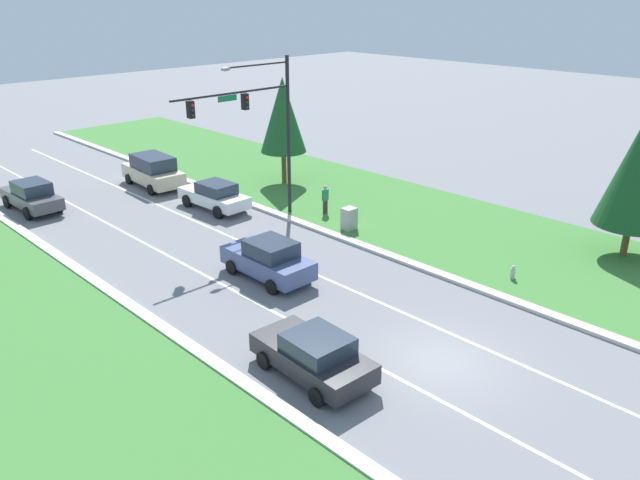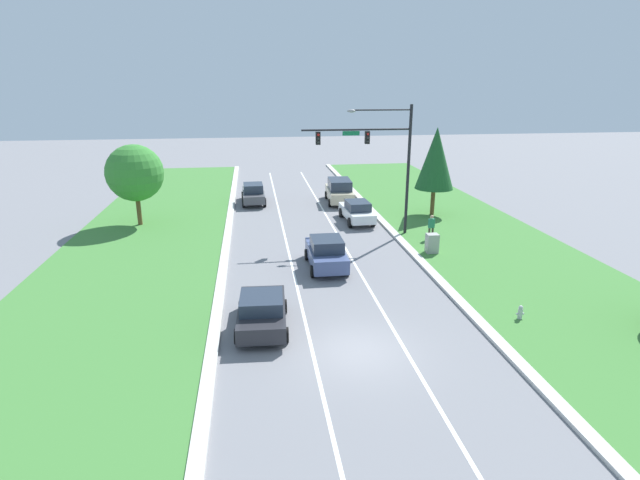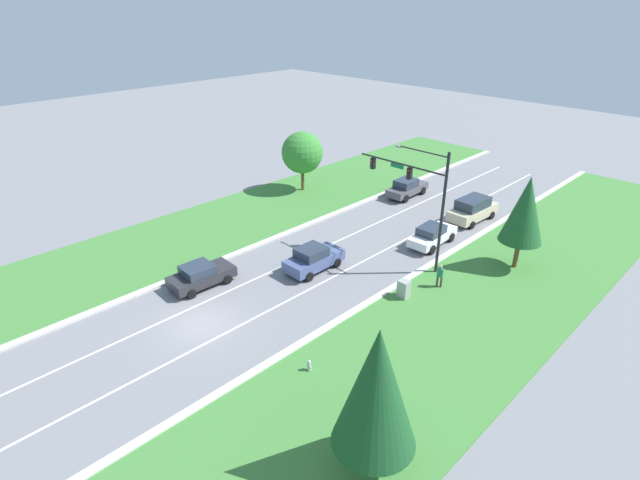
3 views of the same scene
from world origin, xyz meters
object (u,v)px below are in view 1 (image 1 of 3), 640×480
utility_cabinet (349,219)px  traffic_signal_mast (260,117)px  pedestrian (325,198)px  slate_blue_sedan (268,259)px  white_sedan (215,195)px  champagne_suv (153,171)px  charcoal_sedan (314,355)px  conifer_near_right_tree (640,168)px  fire_hydrant (513,273)px  graphite_sedan (32,196)px  conifer_far_right_tree (283,115)px

utility_cabinet → traffic_signal_mast: bearing=118.4°
pedestrian → traffic_signal_mast: bearing=-40.5°
slate_blue_sedan → white_sedan: slate_blue_sedan is taller
champagne_suv → slate_blue_sedan: size_ratio=1.14×
charcoal_sedan → pedestrian: pedestrian is taller
charcoal_sedan → slate_blue_sedan: 7.74m
conifer_near_right_tree → white_sedan: bearing=117.2°
charcoal_sedan → utility_cabinet: 13.31m
utility_cabinet → slate_blue_sedan: bearing=-167.5°
champagne_suv → traffic_signal_mast: bearing=-81.7°
fire_hydrant → charcoal_sedan: bearing=175.8°
fire_hydrant → conifer_near_right_tree: size_ratio=0.10×
white_sedan → conifer_near_right_tree: (9.83, -19.14, 3.49)m
white_sedan → pedestrian: size_ratio=2.79×
slate_blue_sedan → fire_hydrant: slate_blue_sedan is taller
champagne_suv → charcoal_sedan: (-7.24, -22.39, -0.25)m
utility_cabinet → conifer_near_right_tree: 13.80m
utility_cabinet → graphite_sedan: bearing=125.5°
graphite_sedan → champagne_suv: bearing=-7.1°
champagne_suv → pedestrian: bearing=-67.2°
champagne_suv → white_sedan: bearing=-85.2°
charcoal_sedan → graphite_sedan: 23.09m
champagne_suv → white_sedan: (0.19, -6.40, -0.21)m
traffic_signal_mast → slate_blue_sedan: traffic_signal_mast is taller
utility_cabinet → conifer_far_right_tree: bearing=70.0°
pedestrian → conifer_far_right_tree: bearing=-125.2°
charcoal_sedan → slate_blue_sedan: bearing=63.8°
traffic_signal_mast → charcoal_sedan: size_ratio=1.96×
white_sedan → utility_cabinet: white_sedan is taller
traffic_signal_mast → fire_hydrant: traffic_signal_mast is taller
traffic_signal_mast → white_sedan: size_ratio=1.83×
pedestrian → champagne_suv: bearing=-84.8°
conifer_near_right_tree → conifer_far_right_tree: bearing=100.1°
white_sedan → champagne_suv: bearing=89.2°
pedestrian → fire_hydrant: pedestrian is taller
traffic_signal_mast → conifer_far_right_tree: (5.51, 4.57, -1.23)m
graphite_sedan → utility_cabinet: 18.22m
traffic_signal_mast → white_sedan: 6.01m
white_sedan → charcoal_sedan: bearing=-117.5°
fire_hydrant → conifer_near_right_tree: bearing=-21.0°
graphite_sedan → utility_cabinet: graphite_sedan is taller
conifer_near_right_tree → utility_cabinet: bearing=120.8°
charcoal_sedan → conifer_far_right_tree: bearing=54.0°
white_sedan → graphite_sedan: 10.38m
traffic_signal_mast → utility_cabinet: traffic_signal_mast is taller
champagne_suv → conifer_near_right_tree: conifer_near_right_tree is taller
pedestrian → conifer_near_right_tree: conifer_near_right_tree is taller
conifer_near_right_tree → conifer_far_right_tree: (-3.60, 20.23, 0.13)m
traffic_signal_mast → pedestrian: (3.21, -1.56, -4.74)m
traffic_signal_mast → slate_blue_sedan: (-4.40, -5.73, -4.80)m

